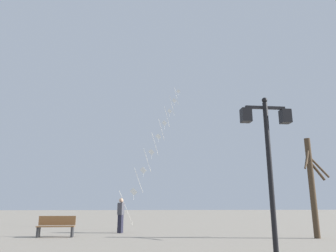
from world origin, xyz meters
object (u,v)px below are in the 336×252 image
twin_lantern_lamp_post (268,142)px  bare_tree (312,183)px  kite_train (159,135)px  kite_flyer (121,214)px  park_bench (56,226)px

twin_lantern_lamp_post → bare_tree: (4.00, 4.88, -0.79)m
kite_train → kite_flyer: bearing=-108.3°
kite_train → bare_tree: (5.93, -11.07, -4.43)m
twin_lantern_lamp_post → kite_flyer: 9.80m
twin_lantern_lamp_post → kite_flyer: (-4.40, 8.48, -2.18)m
bare_tree → park_bench: bare_tree is taller
kite_flyer → park_bench: bearing=143.6°
twin_lantern_lamp_post → park_bench: twin_lantern_lamp_post is taller
twin_lantern_lamp_post → bare_tree: 6.36m
kite_train → kite_flyer: size_ratio=7.44×
park_bench → twin_lantern_lamp_post: bearing=-43.4°
twin_lantern_lamp_post → kite_train: (-1.93, 15.95, 3.64)m
twin_lantern_lamp_post → kite_flyer: twin_lantern_lamp_post is taller
bare_tree → twin_lantern_lamp_post: bearing=-129.3°
bare_tree → park_bench: bearing=171.3°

